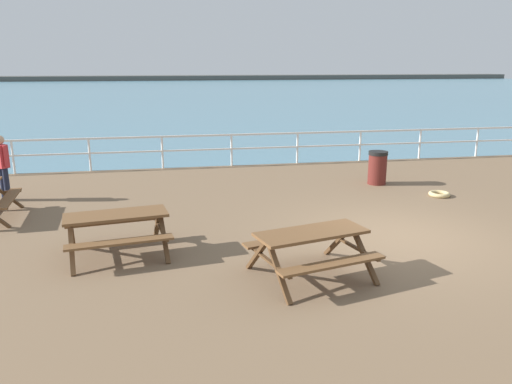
% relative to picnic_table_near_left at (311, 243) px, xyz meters
% --- Properties ---
extents(ground_plane, '(30.00, 24.00, 0.20)m').
position_rel_picnic_table_near_left_xyz_m(ground_plane, '(2.33, 1.53, -0.68)').
color(ground_plane, brown).
extents(sea_band, '(142.00, 90.00, 0.01)m').
position_rel_picnic_table_near_left_xyz_m(sea_band, '(2.33, 54.28, -0.58)').
color(sea_band, teal).
rests_on(sea_band, ground).
extents(distant_shoreline, '(142.00, 6.00, 1.80)m').
position_rel_picnic_table_near_left_xyz_m(distant_shoreline, '(2.33, 97.28, -0.58)').
color(distant_shoreline, '#4C4C47').
rests_on(distant_shoreline, ground).
extents(seaward_railing, '(23.07, 0.07, 1.08)m').
position_rel_picnic_table_near_left_xyz_m(seaward_railing, '(2.33, 9.28, 0.18)').
color(seaward_railing, white).
rests_on(seaward_railing, ground).
extents(picnic_table_near_left, '(2.11, 1.89, 0.80)m').
position_rel_picnic_table_near_left_xyz_m(picnic_table_near_left, '(0.00, 0.00, 0.00)').
color(picnic_table_near_left, brown).
rests_on(picnic_table_near_left, ground).
extents(picnic_table_near_right, '(2.00, 1.77, 0.80)m').
position_rel_picnic_table_near_left_xyz_m(picnic_table_near_right, '(-3.16, 1.59, 0.00)').
color(picnic_table_near_right, brown).
rests_on(picnic_table_near_right, ground).
extents(visitor, '(0.39, 0.41, 1.66)m').
position_rel_picnic_table_near_left_xyz_m(visitor, '(-6.23, 5.96, 0.36)').
color(visitor, '#1E2338').
rests_on(visitor, ground).
extents(litter_bin, '(0.55, 0.55, 0.95)m').
position_rel_picnic_table_near_left_xyz_m(litter_bin, '(3.76, 5.86, -0.10)').
color(litter_bin, '#591E19').
rests_on(litter_bin, ground).
extents(rope_coil, '(0.55, 0.55, 0.11)m').
position_rel_picnic_table_near_left_xyz_m(rope_coil, '(4.81, 4.26, -0.53)').
color(rope_coil, tan).
rests_on(rope_coil, ground).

